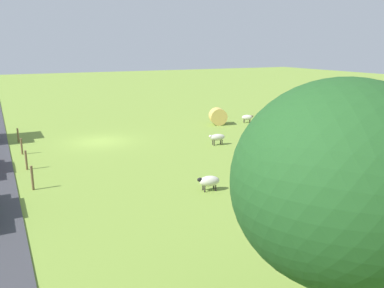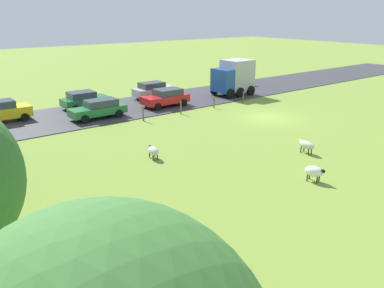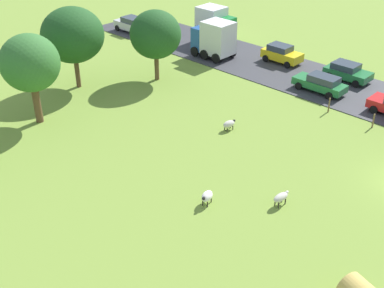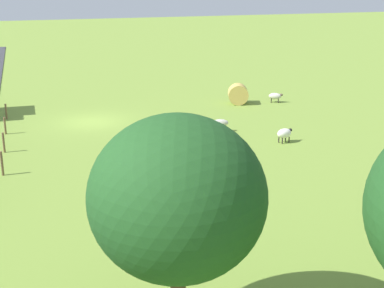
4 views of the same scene
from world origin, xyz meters
The scene contains 14 objects.
sheep_0 centered at (-2.27, 12.58, 0.48)m, with size 1.15×0.68×0.74m.
sheep_2 centered at (-10.03, 7.79, 0.54)m, with size 1.10×0.79×0.82m.
sheep_3 centered at (-7.18, 4.64, 0.55)m, with size 1.23×0.58×0.79m.
tree_0 centered at (-11.13, 23.86, 4.67)m, with size 4.28×4.28×6.79m.
tree_1 centered at (-5.24, 27.14, 4.62)m, with size 5.22×5.22×6.94m.
tree_3 centered at (0.56, 23.34, 4.15)m, with size 4.45×4.45×6.25m.
fence_post_2 centered at (5.34, 5.07, 0.56)m, with size 0.12×0.12×1.12m, color brown.
fence_post_3 centered at (5.34, 8.75, 0.60)m, with size 0.12×0.12×1.21m, color brown.
truck_0 centered at (11.86, 26.38, 1.93)m, with size 2.72×3.85×3.66m.
truck_2 centered at (8.31, 23.32, 1.93)m, with size 2.66×3.98×3.63m.
car_0 centered at (8.18, 11.22, 0.84)m, with size 1.92×4.50×1.50m.
car_1 centered at (8.00, 35.60, 0.93)m, with size 2.13×3.92×1.68m.
car_4 centered at (11.70, 17.61, 0.92)m, with size 2.02×3.85×1.68m.
car_5 centered at (12.08, 10.83, 0.86)m, with size 2.18×4.01×1.53m.
Camera 3 is at (-27.14, -7.22, 17.43)m, focal length 45.89 mm.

